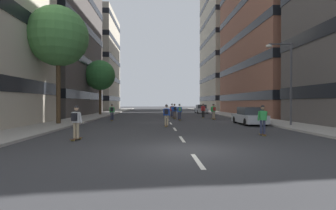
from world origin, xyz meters
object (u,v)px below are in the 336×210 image
(skater_8, at_px, (263,119))
(skater_1, at_px, (213,110))
(street_tree_mid, at_px, (100,75))
(skater_7, at_px, (214,110))
(skater_0, at_px, (112,111))
(skater_2, at_px, (175,110))
(streetlamp_right, at_px, (287,75))
(parked_car_near, at_px, (201,109))
(skater_3, at_px, (203,110))
(skater_4, at_px, (76,120))
(parked_car_mid, at_px, (249,116))
(street_tree_near, at_px, (58,36))
(skater_9, at_px, (166,114))
(skater_6, at_px, (172,109))
(skater_5, at_px, (180,111))

(skater_8, bearing_deg, skater_1, 87.46)
(street_tree_mid, height_order, skater_7, street_tree_mid)
(skater_0, xyz_separation_m, skater_2, (6.83, 2.82, 0.00))
(streetlamp_right, relative_size, skater_7, 3.65)
(skater_1, bearing_deg, parked_car_near, 85.38)
(skater_1, distance_m, skater_3, 1.44)
(skater_3, height_order, skater_4, same)
(parked_car_mid, xyz_separation_m, street_tree_near, (-16.49, 0.27, 6.85))
(parked_car_near, xyz_separation_m, skater_2, (-5.95, -15.83, 0.32))
(streetlamp_right, bearing_deg, parked_car_near, 94.82)
(parked_car_near, xyz_separation_m, skater_1, (-1.22, -15.11, 0.32))
(skater_1, bearing_deg, skater_4, -122.36)
(skater_1, xyz_separation_m, skater_4, (-11.02, -17.39, 0.00))
(parked_car_mid, xyz_separation_m, skater_2, (-5.95, 7.96, 0.32))
(parked_car_near, bearing_deg, parked_car_mid, -90.00)
(skater_1, xyz_separation_m, skater_7, (-0.40, -2.08, 0.00))
(parked_car_mid, distance_m, skater_9, 7.50)
(parked_car_near, xyz_separation_m, parked_car_mid, (0.00, -23.79, 0.00))
(streetlamp_right, relative_size, skater_6, 3.65)
(skater_3, bearing_deg, skater_4, -118.50)
(skater_8, bearing_deg, skater_0, 131.02)
(skater_5, xyz_separation_m, skater_6, (-0.46, 5.56, 0.00))
(parked_car_near, bearing_deg, skater_8, -93.55)
(skater_5, bearing_deg, skater_7, 15.42)
(parked_car_mid, height_order, streetlamp_right, streetlamp_right)
(street_tree_near, distance_m, skater_6, 16.36)
(skater_4, xyz_separation_m, skater_8, (10.31, 1.39, -0.03))
(parked_car_mid, height_order, street_tree_mid, street_tree_mid)
(parked_car_near, height_order, skater_7, skater_7)
(skater_6, relative_size, skater_7, 1.00)
(parked_car_near, bearing_deg, skater_6, -115.46)
(skater_5, relative_size, skater_7, 1.00)
(skater_8, xyz_separation_m, skater_9, (-5.39, 5.73, 0.03))
(skater_0, relative_size, skater_4, 1.00)
(street_tree_mid, bearing_deg, parked_car_mid, -45.34)
(parked_car_near, relative_size, skater_1, 2.47)
(streetlamp_right, relative_size, skater_2, 3.65)
(street_tree_mid, xyz_separation_m, skater_9, (9.17, -18.28, -4.95))
(skater_5, distance_m, skater_9, 7.30)
(skater_0, distance_m, skater_9, 8.67)
(skater_9, bearing_deg, skater_6, 84.33)
(skater_7, bearing_deg, streetlamp_right, -66.51)
(parked_car_mid, xyz_separation_m, streetlamp_right, (2.19, -2.17, 3.44))
(parked_car_mid, relative_size, skater_2, 2.47)
(street_tree_near, distance_m, skater_1, 18.61)
(skater_5, height_order, skater_8, same)
(skater_2, relative_size, skater_3, 1.00)
(skater_1, distance_m, skater_4, 20.59)
(street_tree_mid, distance_m, skater_9, 21.04)
(street_tree_near, xyz_separation_m, skater_0, (3.71, 4.86, -6.54))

